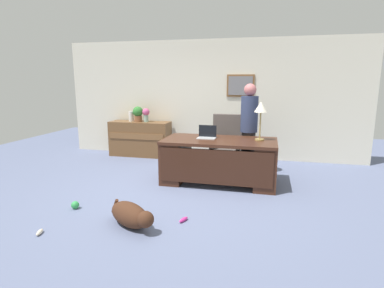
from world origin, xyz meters
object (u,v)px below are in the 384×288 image
credenza (140,139)px  laptop (207,135)px  dog_toy_plush (184,220)px  armchair (226,145)px  dog_toy_ball (75,205)px  vase_with_flowers (146,114)px  desk (219,159)px  dog_lying (131,215)px  person_standing (249,128)px  dog_toy_bone (40,232)px  potted_plant (138,113)px  vase_empty (131,116)px  desk_lamp (261,109)px

credenza → laptop: (1.92, -1.49, 0.42)m
credenza → dog_toy_plush: (1.97, -3.26, -0.39)m
armchair → dog_toy_ball: armchair is taller
dog_toy_plush → credenza: bearing=121.1°
credenza → armchair: (2.16, -0.66, 0.08)m
credenza → vase_with_flowers: bearing=0.5°
desk → dog_toy_ball: bearing=-137.6°
dog_lying → dog_toy_plush: 0.67m
person_standing → dog_toy_bone: bearing=-125.9°
vase_with_flowers → dog_lying: bearing=-71.2°
potted_plant → dog_toy_ball: potted_plant is taller
armchair → dog_toy_ball: 3.17m
dog_lying → dog_toy_plush: (0.59, 0.30, -0.13)m
armchair → dog_lying: armchair is taller
desk → dog_lying: (-0.78, -1.96, -0.27)m
vase_with_flowers → vase_empty: size_ratio=1.32×
credenza → laptop: bearing=-37.8°
credenza → dog_lying: credenza is taller
dog_toy_plush → desk_lamp: bearing=64.1°
armchair → dog_toy_plush: 2.65m
armchair → vase_empty: bearing=164.4°
desk → vase_empty: bearing=146.0°
person_standing → dog_lying: size_ratio=2.35×
dog_toy_bone → dog_lying: bearing=24.3°
vase_empty → desk_lamp: bearing=-25.8°
vase_empty → potted_plant: bearing=0.0°
desk_lamp → dog_toy_ball: size_ratio=6.04×
desk → dog_toy_plush: bearing=-96.6°
credenza → dog_toy_bone: credenza is taller
dog_toy_plush → person_standing: bearing=74.3°
desk → vase_with_flowers: size_ratio=6.13×
person_standing → dog_toy_bone: size_ratio=11.38×
potted_plant → dog_toy_ball: (0.41, -3.24, -0.97)m
armchair → desk_lamp: bearing=-50.3°
desk_lamp → potted_plant: (-2.88, 1.48, -0.28)m
dog_toy_plush → dog_lying: bearing=-153.2°
desk → armchair: size_ratio=1.77×
desk_lamp → dog_toy_bone: size_ratio=4.36×
desk_lamp → dog_toy_bone: desk_lamp is taller
dog_toy_bone → armchair: bearing=62.2°
vase_with_flowers → potted_plant: (-0.20, 0.00, 0.01)m
desk → dog_toy_ball: (-1.79, -1.63, -0.37)m
armchair → person_standing: bearing=-31.7°
dog_toy_bone → dog_toy_ball: bearing=92.7°
dog_lying → vase_empty: bearing=114.1°
credenza → desk_lamp: (2.84, -1.47, 0.89)m
person_standing → dog_toy_ball: 3.32m
potted_plant → dog_toy_plush: bearing=-58.4°
person_standing → potted_plant: size_ratio=4.81×
desk → person_standing: person_standing is taller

